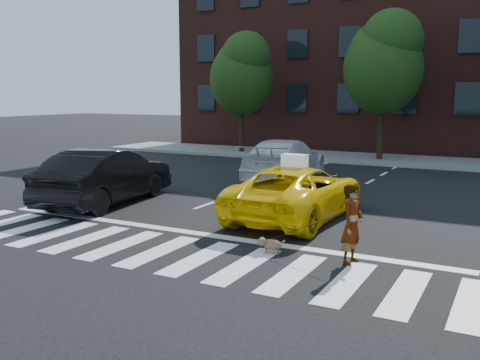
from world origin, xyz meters
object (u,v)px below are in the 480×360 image
(white_suv, at_px, (285,160))
(dog, at_px, (270,244))
(taxi, at_px, (297,192))
(tree_left, at_px, (242,71))
(black_sedan, at_px, (106,176))
(woman, at_px, (352,225))
(tree_mid, at_px, (384,59))

(white_suv, bearing_deg, dog, 104.47)
(taxi, relative_size, dog, 8.93)
(tree_left, bearing_deg, black_sedan, -79.06)
(white_suv, relative_size, dog, 9.57)
(woman, bearing_deg, black_sedan, 85.82)
(dog, bearing_deg, white_suv, 88.70)
(tree_left, distance_m, woman, 19.52)
(tree_left, xyz_separation_m, dog, (9.06, -16.03, -4.24))
(woman, distance_m, dog, 1.76)
(black_sedan, bearing_deg, tree_mid, -117.19)
(tree_left, xyz_separation_m, black_sedan, (2.65, -13.72, -3.62))
(dog, bearing_deg, tree_left, 96.72)
(taxi, relative_size, white_suv, 0.93)
(woman, bearing_deg, white_suv, 41.37)
(taxi, distance_m, woman, 3.85)
(taxi, height_order, dog, taxi)
(white_suv, relative_size, woman, 3.49)
(black_sedan, bearing_deg, white_suv, -121.59)
(white_suv, bearing_deg, woman, 113.47)
(woman, bearing_deg, tree_left, 44.91)
(black_sedan, xyz_separation_m, woman, (8.07, -2.18, -0.05))
(white_suv, xyz_separation_m, dog, (3.50, -8.90, -0.59))
(tree_mid, relative_size, dog, 12.60)
(black_sedan, xyz_separation_m, dog, (6.41, -2.31, -0.63))
(dog, bearing_deg, woman, -18.05)
(tree_mid, relative_size, taxi, 1.41)
(tree_mid, distance_m, black_sedan, 15.10)
(white_suv, distance_m, woman, 10.16)
(tree_mid, height_order, woman, tree_mid)
(tree_mid, height_order, dog, tree_mid)
(tree_mid, relative_size, woman, 4.60)
(tree_left, xyz_separation_m, taxi, (8.37, -12.84, -3.74))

